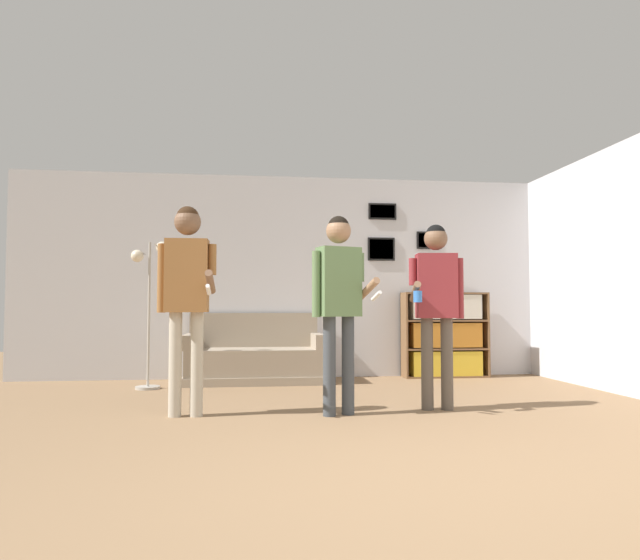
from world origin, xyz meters
TOP-DOWN VIEW (x-y plane):
  - ground_plane at (0.00, 0.00)m, footprint 20.00×20.00m
  - wall_back at (0.00, 4.83)m, footprint 8.19×0.08m
  - couch at (-0.97, 4.41)m, footprint 1.71×0.80m
  - bookshelf at (1.58, 4.61)m, footprint 1.14×0.30m
  - floor_lamp at (-2.18, 3.94)m, footprint 0.42×0.28m
  - person_player_foreground_left at (-1.56, 2.18)m, footprint 0.50×0.49m
  - person_player_foreground_center at (-0.25, 2.08)m, footprint 0.57×0.43m
  - person_watcher_holding_cup at (0.68, 2.23)m, footprint 0.54×0.41m
  - drinking_cup at (1.32, 4.61)m, footprint 0.08×0.08m

SIDE VIEW (x-z plane):
  - ground_plane at x=0.00m, z-range 0.00..0.00m
  - couch at x=-0.97m, z-range -0.14..0.72m
  - bookshelf at x=1.58m, z-range 0.00..1.13m
  - person_watcher_holding_cup at x=0.68m, z-range 0.20..1.89m
  - person_player_foreground_center at x=-0.25m, z-range 0.21..1.93m
  - floor_lamp at x=-2.18m, z-range 0.25..1.94m
  - person_player_foreground_left at x=-1.56m, z-range 0.22..2.03m
  - drinking_cup at x=1.32m, z-range 1.13..1.24m
  - wall_back at x=0.00m, z-range 0.00..2.70m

